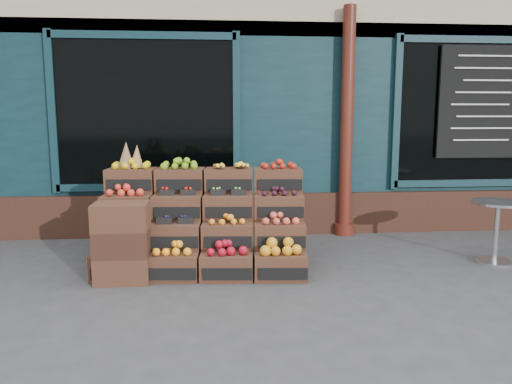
{
  "coord_description": "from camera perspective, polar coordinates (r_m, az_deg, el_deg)",
  "views": [
    {
      "loc": [
        -0.68,
        -4.9,
        1.72
      ],
      "look_at": [
        -0.2,
        0.7,
        0.85
      ],
      "focal_mm": 35.0,
      "sensor_mm": 36.0,
      "label": 1
    }
  ],
  "objects": [
    {
      "name": "spare_crates",
      "position": [
        5.36,
        -15.05,
        -5.61
      ],
      "size": [
        0.56,
        0.38,
        0.83
      ],
      "rotation": [
        0.0,
        0.0,
        -0.0
      ],
      "color": "#46281B",
      "rests_on": "ground"
    },
    {
      "name": "bistro_table",
      "position": [
        6.44,
        25.79,
        -3.4
      ],
      "size": [
        0.58,
        0.58,
        0.73
      ],
      "rotation": [
        0.0,
        0.0,
        0.22
      ],
      "color": "silver",
      "rests_on": "ground"
    },
    {
      "name": "crate_display",
      "position": [
        5.74,
        -6.09,
        -4.16
      ],
      "size": [
        2.34,
        1.27,
        1.42
      ],
      "rotation": [
        0.0,
        0.0,
        -0.08
      ],
      "color": "#46281B",
      "rests_on": "ground"
    },
    {
      "name": "shopkeeper",
      "position": [
        7.83,
        -11.55,
        3.02
      ],
      "size": [
        0.73,
        0.5,
        1.91
      ],
      "primitive_type": "imported",
      "rotation": [
        0.0,
        0.0,
        3.07
      ],
      "color": "#1B5F30",
      "rests_on": "ground"
    },
    {
      "name": "ground",
      "position": [
        5.24,
        2.88,
        -10.38
      ],
      "size": [
        60.0,
        60.0,
        0.0
      ],
      "primitive_type": "plane",
      "color": "#373739",
      "rests_on": "ground"
    },
    {
      "name": "shop_facade",
      "position": [
        10.06,
        -1.01,
        12.66
      ],
      "size": [
        12.0,
        6.24,
        4.8
      ],
      "color": "#0D282E",
      "rests_on": "ground"
    }
  ]
}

